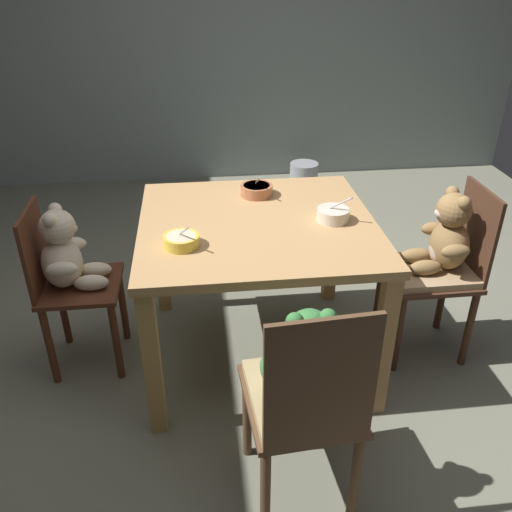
# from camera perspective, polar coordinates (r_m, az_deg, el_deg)

# --- Properties ---
(ground_plane) EXTENTS (5.20, 5.20, 0.04)m
(ground_plane) POSITION_cam_1_polar(r_m,az_deg,el_deg) (2.84, 0.12, -10.35)
(ground_plane) COLOR slate
(wall_rear) EXTENTS (5.20, 0.08, 2.93)m
(wall_rear) POSITION_cam_1_polar(r_m,az_deg,el_deg) (4.75, -3.90, 25.34)
(wall_rear) COLOR gray
(wall_rear) RESTS_ON ground_plane
(dining_table) EXTENTS (1.06, 1.01, 0.75)m
(dining_table) POSITION_cam_1_polar(r_m,az_deg,el_deg) (2.47, 0.13, 1.47)
(dining_table) COLOR tan
(dining_table) RESTS_ON ground_plane
(teddy_chair_near_front) EXTENTS (0.41, 0.44, 0.93)m
(teddy_chair_near_front) POSITION_cam_1_polar(r_m,az_deg,el_deg) (1.83, 5.26, -13.21)
(teddy_chair_near_front) COLOR brown
(teddy_chair_near_front) RESTS_ON ground_plane
(teddy_chair_near_left) EXTENTS (0.36, 0.37, 0.84)m
(teddy_chair_near_left) POSITION_cam_1_polar(r_m,az_deg,el_deg) (2.61, -19.46, -0.81)
(teddy_chair_near_left) COLOR #542B1A
(teddy_chair_near_left) RESTS_ON ground_plane
(teddy_chair_near_right) EXTENTS (0.41, 0.36, 0.88)m
(teddy_chair_near_right) POSITION_cam_1_polar(r_m,az_deg,el_deg) (2.69, 19.16, 0.43)
(teddy_chair_near_right) COLOR #482B1C
(teddy_chair_near_right) RESTS_ON ground_plane
(porridge_bowl_terracotta_far_center) EXTENTS (0.16, 0.17, 0.13)m
(porridge_bowl_terracotta_far_center) POSITION_cam_1_polar(r_m,az_deg,el_deg) (2.68, 0.06, 7.02)
(porridge_bowl_terracotta_far_center) COLOR #B76C47
(porridge_bowl_terracotta_far_center) RESTS_ON dining_table
(porridge_bowl_yellow_near_left) EXTENTS (0.15, 0.15, 0.12)m
(porridge_bowl_yellow_near_left) POSITION_cam_1_polar(r_m,az_deg,el_deg) (2.22, -7.92, 1.64)
(porridge_bowl_yellow_near_left) COLOR yellow
(porridge_bowl_yellow_near_left) RESTS_ON dining_table
(porridge_bowl_cream_near_right) EXTENTS (0.15, 0.15, 0.13)m
(porridge_bowl_cream_near_right) POSITION_cam_1_polar(r_m,az_deg,el_deg) (2.44, 8.16, 4.39)
(porridge_bowl_cream_near_right) COLOR beige
(porridge_bowl_cream_near_right) RESTS_ON dining_table
(metal_pail) EXTENTS (0.24, 0.24, 0.23)m
(metal_pail) POSITION_cam_1_polar(r_m,az_deg,el_deg) (4.72, 5.08, 8.45)
(metal_pail) COLOR #93969B
(metal_pail) RESTS_ON ground_plane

